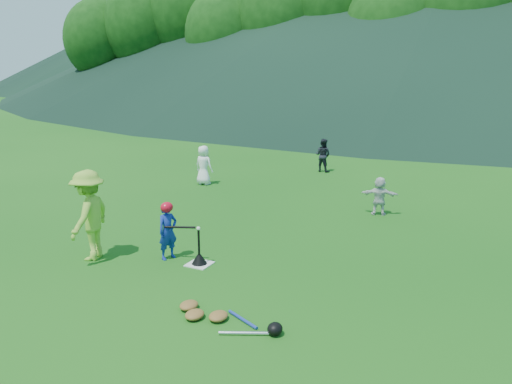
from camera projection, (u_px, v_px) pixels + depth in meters
ground at (199, 264)px, 9.72m from camera, size 120.00×120.00×0.00m
home_plate at (199, 264)px, 9.72m from camera, size 0.45×0.45×0.02m
baseball at (198, 228)px, 9.54m from camera, size 0.08×0.08×0.08m
batter_child at (168, 231)px, 9.90m from camera, size 0.41×0.49×1.15m
adult_coach at (89, 215)px, 9.82m from camera, size 0.95×1.30×1.81m
fielder_a at (204, 165)px, 16.27m from camera, size 0.66×0.46×1.28m
fielder_b at (323, 155)px, 18.31m from camera, size 0.65×0.54×1.22m
fielder_d at (379, 196)px, 12.91m from camera, size 0.98×0.48×1.01m
batting_tee at (199, 258)px, 9.69m from camera, size 0.30×0.30×0.68m
batter_gear at (168, 209)px, 9.78m from camera, size 0.72×0.26×0.51m
equipment_pile at (218, 316)px, 7.56m from camera, size 1.80×0.69×0.19m
outfield_fence at (421, 114)px, 33.93m from camera, size 70.07×0.08×1.33m
tree_line at (444, 6)px, 37.10m from camera, size 70.04×11.40×14.82m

